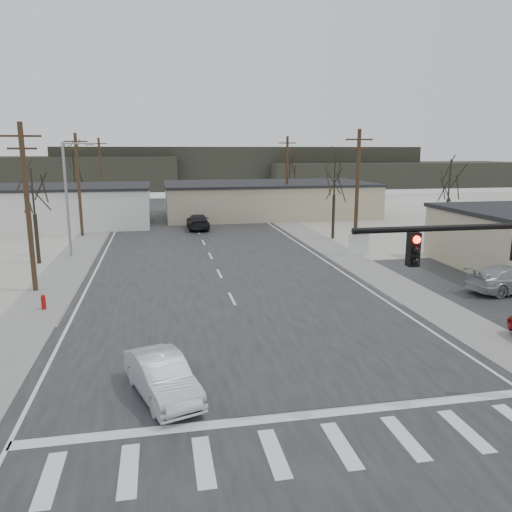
{
  "coord_description": "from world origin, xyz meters",
  "views": [
    {
      "loc": [
        -3.92,
        -19.28,
        8.45
      ],
      "look_at": [
        1.32,
        7.53,
        2.6
      ],
      "focal_mm": 35.0,
      "sensor_mm": 36.0,
      "label": 1
    }
  ],
  "objects_px": {
    "car_far_a": "(198,222)",
    "car_parked_silver": "(511,279)",
    "sedan_crossing": "(162,376)",
    "car_far_b": "(181,199)",
    "fire_hydrant": "(43,302)",
    "car_parked_dark_a": "(497,262)"
  },
  "relations": [
    {
      "from": "sedan_crossing",
      "to": "car_far_a",
      "type": "relative_size",
      "value": 0.8
    },
    {
      "from": "car_parked_dark_a",
      "to": "car_parked_silver",
      "type": "height_order",
      "value": "car_parked_silver"
    },
    {
      "from": "car_far_a",
      "to": "car_parked_dark_a",
      "type": "relative_size",
      "value": 1.55
    },
    {
      "from": "car_parked_dark_a",
      "to": "car_parked_silver",
      "type": "distance_m",
      "value": 5.76
    },
    {
      "from": "fire_hydrant",
      "to": "car_far_b",
      "type": "bearing_deg",
      "value": 79.54
    },
    {
      "from": "fire_hydrant",
      "to": "car_parked_dark_a",
      "type": "distance_m",
      "value": 29.79
    },
    {
      "from": "sedan_crossing",
      "to": "car_far_a",
      "type": "bearing_deg",
      "value": 65.31
    },
    {
      "from": "fire_hydrant",
      "to": "car_far_a",
      "type": "height_order",
      "value": "car_far_a"
    },
    {
      "from": "fire_hydrant",
      "to": "sedan_crossing",
      "type": "distance_m",
      "value": 12.61
    },
    {
      "from": "sedan_crossing",
      "to": "car_far_b",
      "type": "relative_size",
      "value": 1.06
    },
    {
      "from": "sedan_crossing",
      "to": "car_far_a",
      "type": "height_order",
      "value": "car_far_a"
    },
    {
      "from": "car_far_a",
      "to": "car_parked_silver",
      "type": "height_order",
      "value": "car_far_a"
    },
    {
      "from": "sedan_crossing",
      "to": "fire_hydrant",
      "type": "bearing_deg",
      "value": 100.96
    },
    {
      "from": "car_far_a",
      "to": "car_parked_silver",
      "type": "relative_size",
      "value": 1.01
    },
    {
      "from": "car_parked_dark_a",
      "to": "car_parked_silver",
      "type": "xyz_separation_m",
      "value": [
        -2.8,
        -5.03,
        0.19
      ]
    },
    {
      "from": "car_far_b",
      "to": "car_parked_dark_a",
      "type": "distance_m",
      "value": 53.28
    },
    {
      "from": "car_parked_dark_a",
      "to": "car_parked_silver",
      "type": "bearing_deg",
      "value": 128.44
    },
    {
      "from": "car_far_a",
      "to": "car_parked_silver",
      "type": "xyz_separation_m",
      "value": [
        16.49,
        -27.93,
        -0.02
      ]
    },
    {
      "from": "car_far_a",
      "to": "car_parked_silver",
      "type": "bearing_deg",
      "value": 120.86
    },
    {
      "from": "sedan_crossing",
      "to": "car_far_b",
      "type": "xyz_separation_m",
      "value": [
        3.55,
        63.57,
        -0.02
      ]
    },
    {
      "from": "sedan_crossing",
      "to": "car_far_a",
      "type": "xyz_separation_m",
      "value": [
        4.19,
        37.06,
        0.07
      ]
    },
    {
      "from": "sedan_crossing",
      "to": "car_parked_dark_a",
      "type": "bearing_deg",
      "value": 12.86
    }
  ]
}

